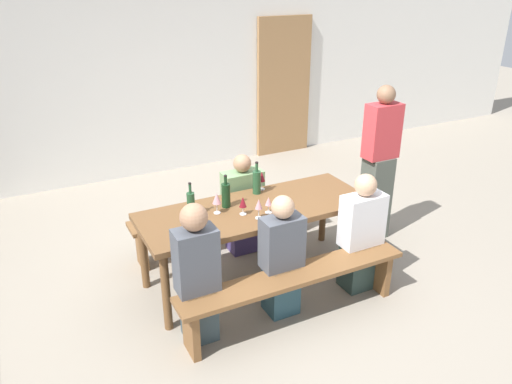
{
  "coord_description": "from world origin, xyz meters",
  "views": [
    {
      "loc": [
        -1.85,
        -3.63,
        2.71
      ],
      "look_at": [
        0.0,
        0.0,
        0.9
      ],
      "focal_mm": 35.22,
      "sensor_mm": 36.0,
      "label": 1
    }
  ],
  "objects_px": {
    "wine_bottle_1": "(257,182)",
    "tasting_table": "(256,215)",
    "wine_bottle_0": "(226,195)",
    "seated_guest_far_0": "(243,207)",
    "wine_glass_2": "(243,203)",
    "wine_glass_1": "(268,202)",
    "wine_glass_3": "(217,199)",
    "wine_glass_0": "(262,177)",
    "seated_guest_near_0": "(197,276)",
    "wine_glass_4": "(259,205)",
    "seated_guest_near_1": "(282,259)",
    "wine_bottle_2": "(191,203)",
    "seated_guest_near_2": "(361,236)",
    "bench_far": "(226,215)",
    "bench_near": "(294,283)",
    "standing_host": "(379,167)",
    "wooden_door": "(284,87)"
  },
  "relations": [
    {
      "from": "wine_bottle_1",
      "to": "tasting_table",
      "type": "bearing_deg",
      "value": -118.26
    },
    {
      "from": "wine_bottle_0",
      "to": "seated_guest_far_0",
      "type": "relative_size",
      "value": 0.29
    },
    {
      "from": "wine_bottle_0",
      "to": "wine_glass_2",
      "type": "xyz_separation_m",
      "value": [
        0.07,
        -0.21,
        -0.0
      ]
    },
    {
      "from": "wine_glass_1",
      "to": "wine_glass_3",
      "type": "relative_size",
      "value": 0.78
    },
    {
      "from": "wine_glass_0",
      "to": "seated_guest_near_0",
      "type": "distance_m",
      "value": 1.38
    },
    {
      "from": "wine_glass_4",
      "to": "wine_glass_0",
      "type": "bearing_deg",
      "value": 59.88
    },
    {
      "from": "wine_glass_2",
      "to": "seated_guest_far_0",
      "type": "bearing_deg",
      "value": 64.82
    },
    {
      "from": "wine_glass_3",
      "to": "seated_guest_near_0",
      "type": "height_order",
      "value": "seated_guest_near_0"
    },
    {
      "from": "wine_bottle_1",
      "to": "seated_guest_near_1",
      "type": "distance_m",
      "value": 0.91
    },
    {
      "from": "wine_bottle_2",
      "to": "wine_glass_1",
      "type": "bearing_deg",
      "value": -23.26
    },
    {
      "from": "seated_guest_near_2",
      "to": "seated_guest_far_0",
      "type": "bearing_deg",
      "value": 30.84
    },
    {
      "from": "seated_guest_near_0",
      "to": "seated_guest_near_2",
      "type": "relative_size",
      "value": 1.05
    },
    {
      "from": "wine_glass_4",
      "to": "tasting_table",
      "type": "bearing_deg",
      "value": 68.99
    },
    {
      "from": "wine_bottle_1",
      "to": "wine_glass_2",
      "type": "height_order",
      "value": "wine_bottle_1"
    },
    {
      "from": "bench_far",
      "to": "wine_glass_2",
      "type": "relative_size",
      "value": 12.07
    },
    {
      "from": "tasting_table",
      "to": "wine_glass_1",
      "type": "distance_m",
      "value": 0.24
    },
    {
      "from": "wine_glass_0",
      "to": "bench_near",
      "type": "bearing_deg",
      "value": -102.78
    },
    {
      "from": "wine_glass_2",
      "to": "bench_far",
      "type": "bearing_deg",
      "value": 77.83
    },
    {
      "from": "seated_guest_near_2",
      "to": "standing_host",
      "type": "bearing_deg",
      "value": -46.7
    },
    {
      "from": "tasting_table",
      "to": "bench_far",
      "type": "height_order",
      "value": "tasting_table"
    },
    {
      "from": "wine_bottle_0",
      "to": "wine_glass_2",
      "type": "relative_size",
      "value": 1.84
    },
    {
      "from": "bench_far",
      "to": "seated_guest_near_2",
      "type": "distance_m",
      "value": 1.47
    },
    {
      "from": "wine_bottle_0",
      "to": "wine_bottle_2",
      "type": "height_order",
      "value": "wine_bottle_0"
    },
    {
      "from": "seated_guest_far_0",
      "to": "wine_bottle_2",
      "type": "bearing_deg",
      "value": -58.43
    },
    {
      "from": "seated_guest_near_1",
      "to": "seated_guest_far_0",
      "type": "height_order",
      "value": "seated_guest_near_1"
    },
    {
      "from": "wine_glass_1",
      "to": "wine_glass_4",
      "type": "height_order",
      "value": "wine_glass_4"
    },
    {
      "from": "wooden_door",
      "to": "wine_bottle_0",
      "type": "relative_size",
      "value": 6.84
    },
    {
      "from": "bench_near",
      "to": "wine_glass_3",
      "type": "xyz_separation_m",
      "value": [
        -0.36,
        0.75,
        0.53
      ]
    },
    {
      "from": "wine_glass_2",
      "to": "tasting_table",
      "type": "bearing_deg",
      "value": 24.51
    },
    {
      "from": "wine_bottle_0",
      "to": "wine_glass_1",
      "type": "distance_m",
      "value": 0.4
    },
    {
      "from": "wine_bottle_1",
      "to": "wine_glass_0",
      "type": "relative_size",
      "value": 1.74
    },
    {
      "from": "wine_glass_1",
      "to": "seated_guest_far_0",
      "type": "relative_size",
      "value": 0.14
    },
    {
      "from": "wine_bottle_0",
      "to": "wooden_door",
      "type": "bearing_deg",
      "value": 52.11
    },
    {
      "from": "wine_glass_0",
      "to": "wine_glass_2",
      "type": "bearing_deg",
      "value": -134.36
    },
    {
      "from": "bench_far",
      "to": "standing_host",
      "type": "distance_m",
      "value": 1.68
    },
    {
      "from": "wine_bottle_0",
      "to": "wine_glass_3",
      "type": "distance_m",
      "value": 0.15
    },
    {
      "from": "wine_glass_4",
      "to": "seated_guest_near_0",
      "type": "height_order",
      "value": "seated_guest_near_0"
    },
    {
      "from": "tasting_table",
      "to": "wine_glass_2",
      "type": "xyz_separation_m",
      "value": [
        -0.17,
        -0.08,
        0.19
      ]
    },
    {
      "from": "wooden_door",
      "to": "wine_glass_4",
      "type": "xyz_separation_m",
      "value": [
        -2.13,
        -3.28,
        -0.17
      ]
    },
    {
      "from": "wooden_door",
      "to": "wine_glass_3",
      "type": "xyz_separation_m",
      "value": [
        -2.41,
        -3.02,
        -0.16
      ]
    },
    {
      "from": "tasting_table",
      "to": "seated_guest_near_0",
      "type": "height_order",
      "value": "seated_guest_near_0"
    },
    {
      "from": "wooden_door",
      "to": "wine_glass_2",
      "type": "xyz_separation_m",
      "value": [
        -2.22,
        -3.15,
        -0.19
      ]
    },
    {
      "from": "wine_bottle_0",
      "to": "wine_bottle_2",
      "type": "distance_m",
      "value": 0.34
    },
    {
      "from": "wine_glass_1",
      "to": "seated_guest_near_0",
      "type": "height_order",
      "value": "seated_guest_near_0"
    },
    {
      "from": "wine_glass_3",
      "to": "tasting_table",
      "type": "bearing_deg",
      "value": -7.91
    },
    {
      "from": "wine_bottle_0",
      "to": "wine_glass_4",
      "type": "relative_size",
      "value": 1.71
    },
    {
      "from": "seated_guest_near_0",
      "to": "tasting_table",
      "type": "bearing_deg",
      "value": -55.18
    },
    {
      "from": "standing_host",
      "to": "wine_glass_0",
      "type": "bearing_deg",
      "value": -7.34
    },
    {
      "from": "bench_far",
      "to": "wine_glass_3",
      "type": "bearing_deg",
      "value": -119.08
    },
    {
      "from": "wine_bottle_2",
      "to": "seated_guest_near_0",
      "type": "xyz_separation_m",
      "value": [
        -0.21,
        -0.66,
        -0.29
      ]
    }
  ]
}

